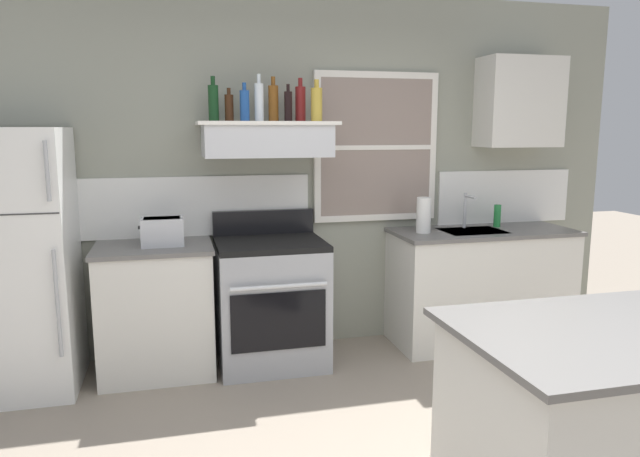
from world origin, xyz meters
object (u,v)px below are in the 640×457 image
at_px(bottle_balsamic_dark, 288,106).
at_px(bottle_champagne_gold_foil, 317,104).
at_px(bottle_amber_wine, 273,103).
at_px(stove_range, 271,301).
at_px(paper_towel_roll, 424,215).
at_px(toaster, 162,231).
at_px(kitchen_island, 621,432).
at_px(bottle_dark_green_wine, 213,102).
at_px(bottle_brown_stout, 229,107).
at_px(bottle_blue_liqueur, 245,105).
at_px(dish_soap_bottle, 497,216).
at_px(bottle_red_label_wine, 300,103).
at_px(refrigerator, 15,262).
at_px(bottle_clear_tall, 259,102).

xyz_separation_m(bottle_balsamic_dark, bottle_champagne_gold_foil, (0.19, -0.05, 0.01)).
xyz_separation_m(bottle_amber_wine, bottle_champagne_gold_foil, (0.29, -0.09, -0.01)).
bearing_deg(stove_range, bottle_champagne_gold_foil, 6.41).
height_order(bottle_amber_wine, paper_towel_roll, bottle_amber_wine).
distance_m(toaster, kitchen_island, 2.91).
bearing_deg(bottle_dark_green_wine, bottle_champagne_gold_foil, -8.99).
xyz_separation_m(bottle_brown_stout, bottle_balsamic_dark, (0.41, -0.06, 0.01)).
height_order(bottle_brown_stout, bottle_blue_liqueur, bottle_blue_liqueur).
height_order(bottle_champagne_gold_foil, dish_soap_bottle, bottle_champagne_gold_foil).
bearing_deg(kitchen_island, stove_range, 117.09).
distance_m(bottle_red_label_wine, dish_soap_bottle, 1.84).
bearing_deg(bottle_dark_green_wine, bottle_amber_wine, -2.74).
relative_size(bottle_amber_wine, bottle_red_label_wine, 1.01).
height_order(toaster, bottle_dark_green_wine, bottle_dark_green_wine).
bearing_deg(bottle_champagne_gold_foil, kitchen_island, -71.09).
bearing_deg(bottle_dark_green_wine, bottle_red_label_wine, -0.01).
height_order(toaster, bottle_blue_liqueur, bottle_blue_liqueur).
xyz_separation_m(bottle_dark_green_wine, bottle_red_label_wine, (0.62, -0.00, 0.00)).
bearing_deg(bottle_balsamic_dark, bottle_brown_stout, 172.28).
bearing_deg(bottle_blue_liqueur, kitchen_island, -61.03).
relative_size(refrigerator, bottle_blue_liqueur, 6.48).
distance_m(stove_range, bottle_red_label_wine, 1.44).
bearing_deg(kitchen_island, bottle_clear_tall, 116.81).
height_order(refrigerator, bottle_brown_stout, bottle_brown_stout).
height_order(bottle_brown_stout, bottle_amber_wine, bottle_amber_wine).
xyz_separation_m(bottle_clear_tall, paper_towel_roll, (1.23, -0.07, -0.84)).
bearing_deg(bottle_brown_stout, bottle_balsamic_dark, -7.72).
relative_size(bottle_champagne_gold_foil, paper_towel_roll, 1.07).
bearing_deg(bottle_brown_stout, bottle_champagne_gold_foil, -10.11).
bearing_deg(bottle_brown_stout, bottle_red_label_wine, 0.53).
xyz_separation_m(bottle_balsamic_dark, paper_towel_roll, (1.03, -0.05, -0.81)).
distance_m(toaster, dish_soap_bottle, 2.62).
height_order(bottle_dark_green_wine, kitchen_island, bottle_dark_green_wine).
height_order(bottle_balsamic_dark, bottle_red_label_wine, bottle_red_label_wine).
bearing_deg(refrigerator, bottle_brown_stout, 6.91).
relative_size(bottle_amber_wine, bottle_champagne_gold_foil, 1.07).
bearing_deg(toaster, bottle_balsamic_dark, 5.05).
relative_size(bottle_clear_tall, kitchen_island, 0.23).
bearing_deg(bottle_amber_wine, bottle_brown_stout, 177.21).
relative_size(bottle_clear_tall, bottle_amber_wine, 1.05).
relative_size(stove_range, bottle_red_label_wine, 3.56).
bearing_deg(toaster, refrigerator, -177.77).
relative_size(stove_range, bottle_amber_wine, 3.51).
height_order(paper_towel_roll, dish_soap_bottle, paper_towel_roll).
bearing_deg(bottle_dark_green_wine, bottle_blue_liqueur, -13.95).
distance_m(bottle_dark_green_wine, bottle_clear_tall, 0.32).
bearing_deg(bottle_blue_liqueur, bottle_brown_stout, 155.31).
height_order(refrigerator, dish_soap_bottle, refrigerator).
distance_m(refrigerator, kitchen_island, 3.52).
distance_m(refrigerator, bottle_brown_stout, 1.72).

